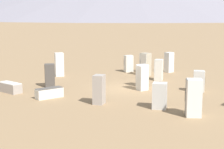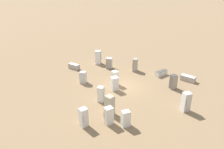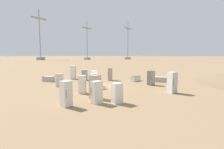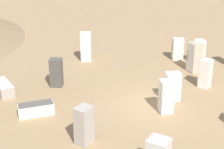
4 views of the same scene
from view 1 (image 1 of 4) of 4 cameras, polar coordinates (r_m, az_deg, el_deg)
name	(u,v)px [view 1 (image 1 of 4)]	position (r m, az deg, el deg)	size (l,w,h in m)	color
ground_plane	(129,89)	(25.63, 2.65, -2.18)	(1000.00, 1000.00, 0.00)	#937551
discarded_fridge_0	(49,93)	(23.23, -9.54, -2.78)	(1.77, 0.87, 0.63)	silver
discarded_fridge_1	(159,70)	(28.74, 7.12, 0.71)	(0.79, 0.80, 1.62)	silver
discarded_fridge_2	(142,78)	(25.08, 4.63, -0.51)	(0.77, 0.76, 1.68)	silver
discarded_fridge_3	(145,63)	(32.16, 5.07, 1.69)	(0.81, 0.75, 1.60)	silver
discarded_fridge_4	(194,98)	(19.27, 12.33, -3.49)	(1.01, 1.03, 1.93)	white
discarded_fridge_5	(160,96)	(20.56, 7.28, -3.21)	(1.01, 1.01, 1.43)	silver
discarded_fridge_6	(99,89)	(21.36, -1.97, -2.30)	(0.92, 0.84, 1.69)	#A89E93
discarded_fridge_7	(50,75)	(26.48, -9.48, -0.13)	(0.88, 0.87, 1.62)	#4C4742
discarded_fridge_8	(169,62)	(32.67, 8.68, 1.86)	(0.71, 0.71, 1.73)	white
discarded_fridge_9	(142,75)	(26.38, 4.64, -0.15)	(0.90, 0.84, 1.54)	white
discarded_fridge_11	(129,64)	(32.42, 2.54, 1.66)	(0.86, 0.79, 1.45)	silver
discarded_fridge_12	(199,81)	(25.18, 13.11, -1.01)	(0.90, 0.93, 1.41)	silver
discarded_fridge_13	(145,64)	(30.70, 5.11, 1.55)	(0.70, 0.75, 1.85)	#B2A88E
discarded_fridge_14	(10,87)	(25.35, -15.28, -1.91)	(0.82, 1.76, 0.65)	#A89E93
discarded_fridge_15	(59,65)	(30.64, -8.05, 1.52)	(0.88, 0.88, 1.90)	white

